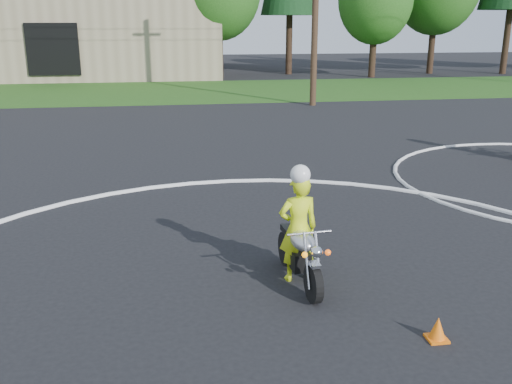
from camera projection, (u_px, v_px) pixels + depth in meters
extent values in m
cube|color=#1E4714|center=(195.00, 91.00, 30.50)|extent=(120.00, 10.00, 0.02)
torus|color=silver|center=(276.00, 300.00, 7.79)|extent=(12.12, 12.12, 0.12)
cylinder|color=black|center=(313.00, 284.00, 7.69)|extent=(0.16, 0.55, 0.54)
cylinder|color=black|center=(286.00, 249.00, 8.85)|extent=(0.16, 0.55, 0.54)
cube|color=black|center=(298.00, 258.00, 8.29)|extent=(0.30, 0.52, 0.27)
ellipsoid|color=silver|center=(303.00, 241.00, 8.02)|extent=(0.38, 0.60, 0.25)
cube|color=black|center=(293.00, 232.00, 8.45)|extent=(0.29, 0.56, 0.09)
cylinder|color=#BABAC1|center=(307.00, 261.00, 7.64)|extent=(0.07, 0.33, 0.72)
cylinder|color=white|center=(318.00, 259.00, 7.68)|extent=(0.07, 0.33, 0.72)
cube|color=silver|center=(315.00, 265.00, 7.59)|extent=(0.14, 0.21, 0.04)
cylinder|color=white|center=(309.00, 233.00, 7.71)|extent=(0.63, 0.09, 0.03)
sphere|color=silver|center=(317.00, 252.00, 7.46)|extent=(0.16, 0.16, 0.16)
sphere|color=orange|center=(305.00, 255.00, 7.44)|extent=(0.08, 0.08, 0.08)
sphere|color=#D9490A|center=(328.00, 252.00, 7.52)|extent=(0.08, 0.08, 0.08)
cylinder|color=white|center=(300.00, 253.00, 8.68)|extent=(0.14, 0.72, 0.07)
imported|color=#D3ED18|center=(298.00, 229.00, 8.21)|extent=(0.61, 0.44, 1.59)
sphere|color=white|center=(300.00, 175.00, 7.93)|extent=(0.29, 0.29, 0.29)
cone|color=orange|center=(438.00, 329.00, 6.80)|extent=(0.22, 0.22, 0.30)
cube|color=orange|center=(437.00, 339.00, 6.84)|extent=(0.24, 0.24, 0.03)
cube|color=black|center=(53.00, 49.00, 33.42)|extent=(3.00, 0.16, 3.00)
cylinder|color=#382619|center=(220.00, 53.00, 36.94)|extent=(0.44, 0.44, 3.24)
cylinder|color=#382619|center=(289.00, 45.00, 39.44)|extent=(0.44, 0.44, 3.96)
cylinder|color=#382619|center=(373.00, 55.00, 37.47)|extent=(0.44, 0.44, 2.88)
cylinder|color=#382619|center=(431.00, 47.00, 39.97)|extent=(0.44, 0.44, 3.60)
cylinder|color=#382619|center=(506.00, 42.00, 39.63)|extent=(0.44, 0.44, 4.32)
cylinder|color=#382619|center=(158.00, 55.00, 37.37)|extent=(0.44, 0.44, 2.88)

